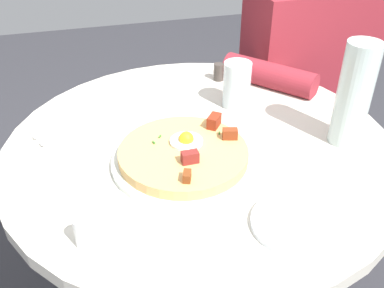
% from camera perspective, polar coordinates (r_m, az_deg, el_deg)
% --- Properties ---
extents(dining_table, '(0.87, 0.87, 0.72)m').
position_cam_1_polar(dining_table, '(1.07, 0.95, -7.29)').
color(dining_table, beige).
rests_on(dining_table, ground_plane).
extents(person_seated, '(0.52, 0.44, 1.14)m').
position_cam_1_polar(person_seated, '(1.55, 13.72, 4.07)').
color(person_seated, '#2D2D33').
rests_on(person_seated, ground_plane).
extents(pizza_plate, '(0.30, 0.30, 0.01)m').
position_cam_1_polar(pizza_plate, '(0.90, -1.13, -2.19)').
color(pizza_plate, silver).
rests_on(pizza_plate, dining_table).
extents(breakfast_pizza, '(0.27, 0.27, 0.05)m').
position_cam_1_polar(breakfast_pizza, '(0.89, -1.02, -1.17)').
color(breakfast_pizza, tan).
rests_on(breakfast_pizza, pizza_plate).
extents(bread_plate, '(0.16, 0.16, 0.01)m').
position_cam_1_polar(bread_plate, '(0.78, 13.54, -10.16)').
color(bread_plate, white).
rests_on(bread_plate, dining_table).
extents(napkin, '(0.21, 0.20, 0.00)m').
position_cam_1_polar(napkin, '(1.04, -15.31, 2.00)').
color(napkin, white).
rests_on(napkin, dining_table).
extents(fork, '(0.17, 0.09, 0.00)m').
position_cam_1_polar(fork, '(1.06, -15.81, 2.60)').
color(fork, silver).
rests_on(fork, napkin).
extents(knife, '(0.17, 0.09, 0.00)m').
position_cam_1_polar(knife, '(1.03, -14.88, 1.82)').
color(knife, silver).
rests_on(knife, napkin).
extents(water_glass, '(0.07, 0.07, 0.12)m').
position_cam_1_polar(water_glass, '(1.08, 5.92, 7.76)').
color(water_glass, silver).
rests_on(water_glass, dining_table).
extents(water_bottle, '(0.07, 0.07, 0.23)m').
position_cam_1_polar(water_bottle, '(0.97, 20.55, 6.08)').
color(water_bottle, silver).
rests_on(water_bottle, dining_table).
extents(salt_shaker, '(0.03, 0.03, 0.06)m').
position_cam_1_polar(salt_shaker, '(0.73, -14.16, -11.19)').
color(salt_shaker, white).
rests_on(salt_shaker, dining_table).
extents(pepper_shaker, '(0.03, 0.03, 0.05)m').
position_cam_1_polar(pepper_shaker, '(1.23, 3.53, 9.45)').
color(pepper_shaker, '#3F3833').
rests_on(pepper_shaker, dining_table).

